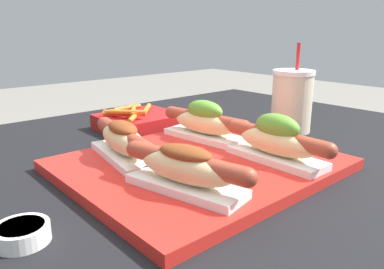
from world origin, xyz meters
The scene contains 8 objects.
serving_tray centered at (0.04, -0.04, 0.71)m, with size 0.43×0.37×0.02m.
hot_dog_0 centered at (-0.06, -0.12, 0.76)m, with size 0.10×0.21×0.06m.
hot_dog_1 centered at (0.13, -0.13, 0.76)m, with size 0.06×0.21×0.08m.
hot_dog_2 centered at (-0.05, 0.04, 0.76)m, with size 0.09×0.21×0.06m.
hot_dog_3 centered at (0.13, 0.04, 0.76)m, with size 0.08×0.21×0.08m.
sauce_bowl centered at (-0.26, -0.08, 0.72)m, with size 0.06×0.06×0.02m.
drink_cup centered at (0.37, 0.00, 0.78)m, with size 0.09×0.09×0.20m.
fries_basket centered at (0.11, 0.25, 0.73)m, with size 0.18×0.16×0.06m.
Camera 1 is at (-0.37, -0.49, 0.94)m, focal length 35.00 mm.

